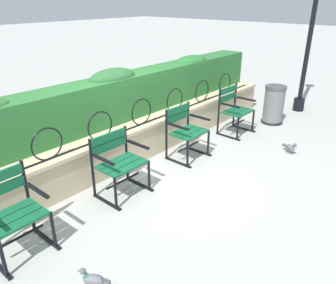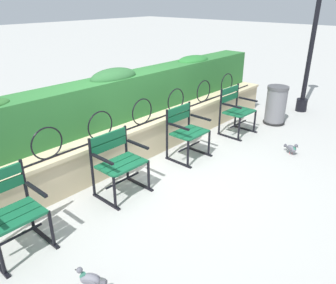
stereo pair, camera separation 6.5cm
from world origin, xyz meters
name	(u,v)px [view 1 (the left image)]	position (x,y,z in m)	size (l,w,h in m)	color
ground_plane	(172,178)	(0.00, 0.00, 0.00)	(60.00, 60.00, 0.00)	#ADADA8
stone_wall	(130,144)	(0.00, 0.87, 0.29)	(7.53, 0.41, 0.58)	#C6B289
iron_arch_fence	(123,120)	(-0.18, 0.79, 0.76)	(6.99, 0.02, 0.42)	black
hedge_row	(110,98)	(0.01, 1.29, 0.95)	(7.38, 0.50, 0.83)	#2D7033
park_chair_leftmost	(11,212)	(-2.17, 0.26, 0.46)	(0.57, 0.53, 0.88)	#145B38
park_chair_centre_left	(118,161)	(-0.74, 0.30, 0.46)	(0.63, 0.52, 0.82)	#145B38
park_chair_centre_right	(185,130)	(0.69, 0.31, 0.46)	(0.59, 0.52, 0.84)	#145B38
park_chair_rightmost	(234,109)	(2.12, 0.26, 0.47)	(0.61, 0.53, 0.89)	#145B38
pigeon_near_chairs	(94,280)	(-1.98, -0.76, 0.11)	(0.19, 0.27, 0.22)	slate
pigeon_far_side	(290,147)	(1.91, -0.96, 0.11)	(0.18, 0.28, 0.22)	#5B5B66
trash_bin	(274,106)	(3.12, -0.08, 0.37)	(0.44, 0.44, 0.78)	slate
lamppost	(313,20)	(4.30, -0.19, 1.97)	(0.28, 0.28, 3.80)	black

